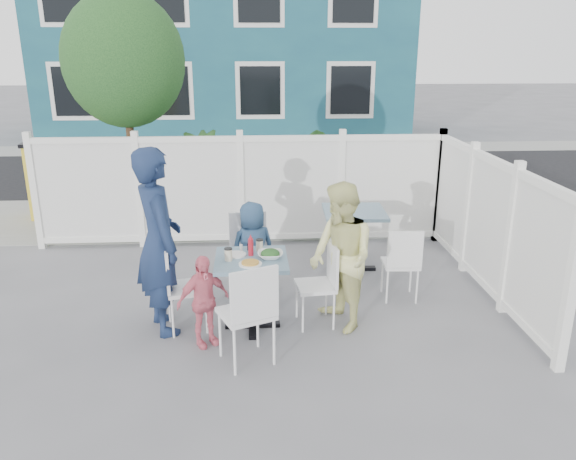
{
  "coord_description": "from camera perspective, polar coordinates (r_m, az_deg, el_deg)",
  "views": [
    {
      "loc": [
        0.3,
        -5.47,
        2.78
      ],
      "look_at": [
        0.64,
        0.19,
        0.93
      ],
      "focal_mm": 35.0,
      "sensor_mm": 36.0,
      "label": 1
    }
  ],
  "objects": [
    {
      "name": "main_table",
      "position": [
        5.7,
        -3.72,
        -4.49
      ],
      "size": [
        0.73,
        0.73,
        0.77
      ],
      "rotation": [
        0.0,
        0.0,
        0.01
      ],
      "color": "#46607A",
      "rests_on": "ground"
    },
    {
      "name": "chair_spare",
      "position": [
        6.46,
        11.53,
        -2.93
      ],
      "size": [
        0.41,
        0.4,
        0.87
      ],
      "rotation": [
        0.0,
        0.0,
        -0.04
      ],
      "color": "white",
      "rests_on": "ground"
    },
    {
      "name": "toddler",
      "position": [
        5.48,
        -8.6,
        -7.15
      ],
      "size": [
        0.58,
        0.47,
        0.92
      ],
      "primitive_type": "imported",
      "rotation": [
        0.0,
        0.0,
        0.54
      ],
      "color": "pink",
      "rests_on": "ground"
    },
    {
      "name": "salad_bowl",
      "position": [
        5.62,
        -1.81,
        -2.55
      ],
      "size": [
        0.25,
        0.25,
        0.06
      ],
      "primitive_type": "imported",
      "color": "white",
      "rests_on": "main_table"
    },
    {
      "name": "boy",
      "position": [
        6.5,
        -3.6,
        -1.93
      ],
      "size": [
        0.64,
        0.54,
        1.12
      ],
      "primitive_type": "imported",
      "rotation": [
        0.0,
        0.0,
        3.54
      ],
      "color": "navy",
      "rests_on": "ground"
    },
    {
      "name": "tree",
      "position": [
        8.98,
        -16.34,
        16.19
      ],
      "size": [
        1.8,
        1.62,
        3.59
      ],
      "color": "#382316",
      "rests_on": "ground"
    },
    {
      "name": "fence_right",
      "position": [
        6.94,
        19.6,
        0.29
      ],
      "size": [
        0.08,
        3.66,
        1.6
      ],
      "rotation": [
        0.0,
        0.0,
        1.57
      ],
      "color": "white",
      "rests_on": "ground"
    },
    {
      "name": "spare_table",
      "position": [
        7.2,
        6.72,
        0.59
      ],
      "size": [
        0.8,
        0.8,
        0.81
      ],
      "rotation": [
        0.0,
        0.0,
        -0.04
      ],
      "color": "#46607A",
      "rests_on": "ground"
    },
    {
      "name": "far_sidewalk",
      "position": [
        16.31,
        -4.51,
        8.23
      ],
      "size": [
        24.0,
        1.6,
        0.01
      ],
      "primitive_type": "cube",
      "color": "gray",
      "rests_on": "ground"
    },
    {
      "name": "chair_back",
      "position": [
        6.54,
        -3.98,
        -1.82
      ],
      "size": [
        0.48,
        0.46,
        0.96
      ],
      "rotation": [
        0.0,
        0.0,
        3.24
      ],
      "color": "white",
      "rests_on": "ground"
    },
    {
      "name": "man",
      "position": [
        5.7,
        -13.01,
        -1.16
      ],
      "size": [
        0.69,
        0.81,
        1.89
      ],
      "primitive_type": "imported",
      "rotation": [
        0.0,
        0.0,
        1.98
      ],
      "color": "#182748",
      "rests_on": "ground"
    },
    {
      "name": "chair_left",
      "position": [
        5.79,
        -11.13,
        -5.11
      ],
      "size": [
        0.49,
        0.5,
        0.92
      ],
      "rotation": [
        0.0,
        0.0,
        -1.34
      ],
      "color": "white",
      "rests_on": "ground"
    },
    {
      "name": "plate_main",
      "position": [
        5.47,
        -3.86,
        -3.47
      ],
      "size": [
        0.23,
        0.23,
        0.01
      ],
      "primitive_type": "cylinder",
      "color": "white",
      "rests_on": "main_table"
    },
    {
      "name": "ground",
      "position": [
        6.15,
        -5.96,
        -8.91
      ],
      "size": [
        80.0,
        80.0,
        0.0
      ],
      "primitive_type": "plane",
      "color": "slate"
    },
    {
      "name": "fence_back",
      "position": [
        8.13,
        -4.78,
        3.8
      ],
      "size": [
        5.86,
        0.08,
        1.6
      ],
      "color": "white",
      "rests_on": "ground"
    },
    {
      "name": "coffee_cup_b",
      "position": [
        5.83,
        -2.91,
        -1.57
      ],
      "size": [
        0.07,
        0.07,
        0.11
      ],
      "primitive_type": "cylinder",
      "color": "beige",
      "rests_on": "main_table"
    },
    {
      "name": "plate_side",
      "position": [
        5.73,
        -5.32,
        -2.5
      ],
      "size": [
        0.21,
        0.21,
        0.01
      ],
      "primitive_type": "cylinder",
      "color": "white",
      "rests_on": "main_table"
    },
    {
      "name": "building",
      "position": [
        19.49,
        -6.13,
        18.63
      ],
      "size": [
        11.0,
        6.0,
        6.0
      ],
      "color": "navy",
      "rests_on": "ground"
    },
    {
      "name": "street",
      "position": [
        13.27,
        -4.7,
        5.94
      ],
      "size": [
        24.0,
        5.0,
        0.01
      ],
      "primitive_type": "cube",
      "color": "black",
      "rests_on": "ground"
    },
    {
      "name": "utility_cabinet",
      "position": [
        10.31,
        -22.97,
        4.54
      ],
      "size": [
        0.72,
        0.55,
        1.24
      ],
      "primitive_type": "cube",
      "rotation": [
        0.0,
        0.0,
        0.12
      ],
      "color": "gold",
      "rests_on": "ground"
    },
    {
      "name": "ketchup_bottle",
      "position": [
        5.69,
        -3.8,
        -1.76
      ],
      "size": [
        0.05,
        0.05,
        0.17
      ],
      "primitive_type": "cylinder",
      "color": "#A91725",
      "rests_on": "main_table"
    },
    {
      "name": "salt_shaker",
      "position": [
        5.83,
        -4.78,
        -1.81
      ],
      "size": [
        0.03,
        0.03,
        0.07
      ],
      "primitive_type": "cylinder",
      "color": "white",
      "rests_on": "main_table"
    },
    {
      "name": "potted_shrub_b",
      "position": [
        8.76,
        2.55,
        4.67
      ],
      "size": [
        1.73,
        1.78,
        1.5
      ],
      "primitive_type": "imported",
      "rotation": [
        0.0,
        0.0,
        2.17
      ],
      "color": "#163819",
      "rests_on": "ground"
    },
    {
      "name": "coffee_cup_a",
      "position": [
        5.58,
        -6.08,
        -2.53
      ],
      "size": [
        0.08,
        0.08,
        0.12
      ],
      "primitive_type": "cylinder",
      "color": "beige",
      "rests_on": "main_table"
    },
    {
      "name": "near_sidewalk",
      "position": [
        9.68,
        -5.09,
        1.36
      ],
      "size": [
        24.0,
        2.6,
        0.01
      ],
      "primitive_type": "cube",
      "color": "gray",
      "rests_on": "ground"
    },
    {
      "name": "pepper_shaker",
      "position": [
        5.84,
        -4.0,
        -1.71
      ],
      "size": [
        0.03,
        0.03,
        0.08
      ],
      "primitive_type": "cylinder",
      "color": "black",
      "rests_on": "main_table"
    },
    {
      "name": "potted_shrub_a",
      "position": [
        8.84,
        -8.79,
        4.8
      ],
      "size": [
        0.96,
        0.96,
        1.56
      ],
      "primitive_type": "imported",
      "rotation": [
        0.0,
        0.0,
        6.17
      ],
      "color": "#163819",
      "rests_on": "ground"
    },
    {
      "name": "chair_near",
      "position": [
        5.04,
        -3.93,
        -7.89
      ],
      "size": [
        0.58,
        0.58,
        0.99
      ],
      "rotation": [
        0.0,
        0.0,
        0.41
      ],
      "color": "white",
      "rests_on": "ground"
    },
    {
      "name": "woman",
      "position": [
        5.67,
        5.43,
        -2.82
      ],
      "size": [
        0.8,
        0.89,
        1.53
      ],
      "primitive_type": "imported",
      "rotation": [
        0.0,
        0.0,
        -1.22
      ],
      "color": "#D4D340",
      "rests_on": "ground"
    },
    {
      "name": "chair_right",
      "position": [
        5.82,
        3.53,
        -4.9
      ],
      "size": [
        0.42,
        0.44,
        0.88
      ],
      "rotation": [
        0.0,
        0.0,
        1.68
      ],
      "color": "white",
      "rests_on": "ground"
    }
  ]
}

